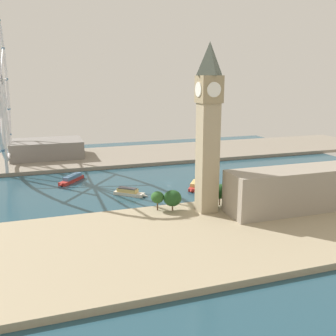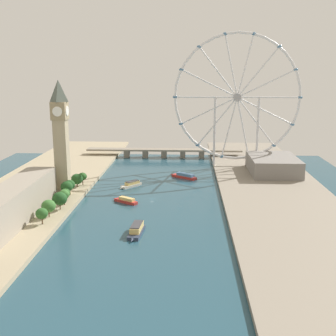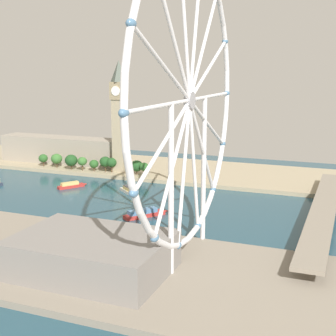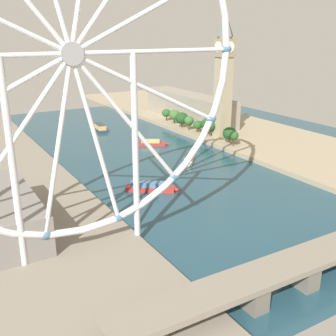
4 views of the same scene
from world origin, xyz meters
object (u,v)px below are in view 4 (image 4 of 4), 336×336
at_px(parliament_block, 189,107).
at_px(tour_boat_1, 189,158).
at_px(tour_boat_0, 152,143).
at_px(tour_boat_2, 100,128).
at_px(tour_boat_3, 151,187).
at_px(ferris_wheel, 71,55).
at_px(clock_tower, 224,74).

bearing_deg(parliament_block, tour_boat_1, 56.89).
bearing_deg(tour_boat_0, tour_boat_2, 137.16).
bearing_deg(tour_boat_3, ferris_wheel, -101.91).
xyz_separation_m(tour_boat_1, tour_boat_2, (17.82, -110.50, 0.49)).
xyz_separation_m(parliament_block, tour_boat_1, (64.53, 98.95, -12.63)).
bearing_deg(parliament_block, ferris_wheel, 47.45).
distance_m(ferris_wheel, tour_boat_2, 217.90).
distance_m(tour_boat_0, tour_boat_1, 46.92).
xyz_separation_m(clock_tower, tour_boat_3, (96.78, 65.60, -47.94)).
relative_size(tour_boat_1, tour_boat_3, 0.79).
bearing_deg(ferris_wheel, tour_boat_2, -113.15).
bearing_deg(ferris_wheel, clock_tower, -143.26).
height_order(parliament_block, tour_boat_0, parliament_block).
relative_size(parliament_block, tour_boat_1, 5.58).
xyz_separation_m(tour_boat_2, tour_boat_3, (28.35, 143.58, -0.49)).
xyz_separation_m(ferris_wheel, tour_boat_1, (-98.88, -79.05, -71.07)).
height_order(parliament_block, tour_boat_1, parliament_block).
bearing_deg(tour_boat_2, tour_boat_1, -166.23).
bearing_deg(tour_boat_1, clock_tower, -17.00).
bearing_deg(parliament_block, tour_boat_2, -7.99).
xyz_separation_m(ferris_wheel, tour_boat_3, (-52.71, -45.97, -71.06)).
height_order(clock_tower, parliament_block, clock_tower).
relative_size(clock_tower, tour_boat_0, 4.17).
bearing_deg(tour_boat_3, tour_boat_2, 115.83).
bearing_deg(tour_boat_1, tour_boat_2, 49.43).
distance_m(parliament_block, tour_boat_3, 172.76).
relative_size(parliament_block, tour_boat_3, 4.39).
bearing_deg(tour_boat_2, tour_boat_0, -161.22).
bearing_deg(clock_tower, tour_boat_0, -15.34).
distance_m(tour_boat_1, tour_boat_3, 56.80).
distance_m(tour_boat_2, tour_boat_3, 146.36).
height_order(clock_tower, tour_boat_1, clock_tower).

